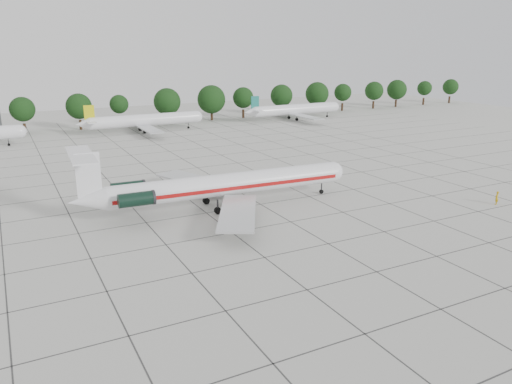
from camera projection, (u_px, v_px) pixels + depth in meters
ground at (291, 222)px, 61.82m from camera, size 260.00×260.00×0.00m
apron_joints at (238, 192)px, 74.57m from camera, size 170.00×170.00×0.02m
main_airliner at (215, 185)px, 66.08m from camera, size 38.39×30.12×8.99m
ground_crew at (497, 198)px, 68.33m from camera, size 0.81×0.72×1.87m
bg_airliner_c at (145, 120)px, 124.67m from camera, size 28.24×27.20×7.40m
bg_airliner_d at (295, 110)px, 145.40m from camera, size 28.24×27.20×7.40m
tree_line at (79, 106)px, 127.26m from camera, size 249.86×8.44×10.22m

